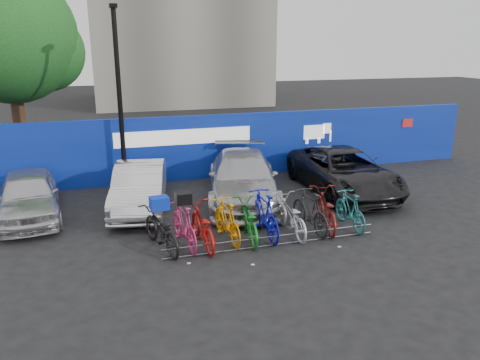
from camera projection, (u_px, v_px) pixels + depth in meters
name	position (u px, v px, depth m)	size (l,w,h in m)	color
ground	(265.00, 238.00, 12.31)	(100.00, 100.00, 0.00)	black
hoarding	(211.00, 147.00, 17.48)	(22.00, 0.18, 2.40)	navy
tree	(15.00, 39.00, 18.21)	(5.40, 5.20, 7.80)	#382314
lamppost	(119.00, 95.00, 15.44)	(0.25, 0.50, 6.11)	black
bike_rack	(273.00, 241.00, 11.71)	(5.60, 0.03, 0.30)	#595B60
car_0	(28.00, 195.00, 13.50)	(1.65, 4.09, 1.39)	#B3B2B8
car_1	(140.00, 187.00, 14.27)	(1.47, 4.22, 1.39)	silver
car_2	(243.00, 178.00, 15.01)	(2.15, 5.28, 1.53)	#AFB0B5
car_3	(344.00, 171.00, 15.90)	(2.44, 5.29, 1.47)	black
bike_0	(161.00, 230.00, 11.45)	(0.70, 2.01, 1.06)	black
bike_1	(184.00, 225.00, 11.65)	(0.53, 1.89, 1.13)	#D3306E
bike_2	(202.00, 226.00, 11.68)	(0.70, 2.01, 1.05)	#B30F0B
bike_3	(227.00, 221.00, 11.98)	(0.52, 1.83, 1.10)	orange
bike_4	(248.00, 221.00, 12.07)	(0.68, 1.96, 1.03)	#16701E
bike_5	(264.00, 214.00, 12.24)	(0.58, 2.04, 1.23)	#0A0FA6
bike_6	(290.00, 216.00, 12.41)	(0.68, 1.96, 1.03)	#B1B4B8
bike_7	(310.00, 211.00, 12.60)	(0.54, 1.91, 1.15)	black
bike_8	(326.00, 210.00, 12.80)	(0.71, 2.05, 1.07)	maroon
bike_9	(350.00, 210.00, 12.83)	(0.49, 1.72, 1.04)	#23777A
cargo_crate	(159.00, 203.00, 11.26)	(0.44, 0.33, 0.31)	#0B28B5
cargo_topcase	(183.00, 198.00, 11.45)	(0.38, 0.34, 0.28)	black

